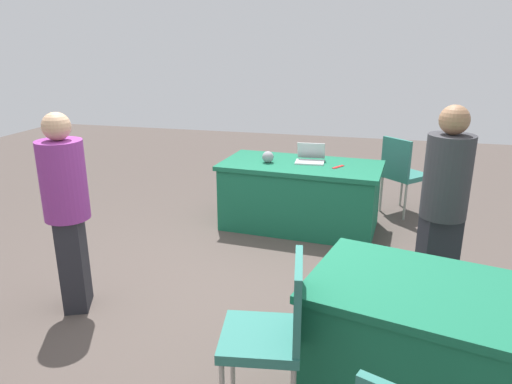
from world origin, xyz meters
The scene contains 10 objects.
ground_plane centered at (0.00, 0.00, 0.00)m, with size 14.40×14.40×0.00m, color #4C423D.
table_foreground centered at (-0.20, -1.63, 0.38)m, with size 1.84×1.03×0.76m.
table_mid_left centered at (-1.59, 1.02, 0.38)m, with size 1.97×1.28×0.76m.
chair_tucked_left centered at (-1.33, -2.36, 0.56)m, with size 0.62×0.62×0.97m.
chair_aisle centered at (-0.52, 1.29, 0.57)m, with size 0.50×0.50×0.97m.
person_attendee_standing centered at (-1.53, -0.12, 0.91)m, with size 0.44×0.44×1.64m.
person_attendee_browsing centered at (1.26, 0.55, 0.88)m, with size 0.45×0.45×1.58m.
laptop_silver centered at (-0.29, -1.73, 0.80)m, with size 0.33×0.31×0.21m.
yarn_ball centered at (0.17, -1.57, 0.82)m, with size 0.13×0.13×0.13m, color gray.
scissors_red centered at (-0.62, -1.56, 0.76)m, with size 0.18×0.04×0.01m, color red.
Camera 1 is at (-0.99, 3.49, 2.07)m, focal length 33.15 mm.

